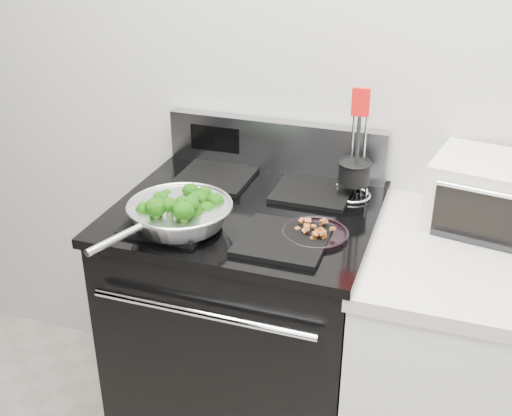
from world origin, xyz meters
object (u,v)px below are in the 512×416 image
at_px(bacon_plate, 315,230).
at_px(gas_range, 247,328).
at_px(skillet, 179,213).
at_px(toaster_oven, 496,195).
at_px(utensil_holder, 354,178).

bearing_deg(bacon_plate, gas_range, 156.17).
height_order(skillet, toaster_oven, toaster_oven).
bearing_deg(gas_range, bacon_plate, -23.83).
distance_m(skillet, utensil_holder, 0.57).
xyz_separation_m(bacon_plate, utensil_holder, (0.05, 0.28, 0.05)).
bearing_deg(toaster_oven, utensil_holder, -170.69).
bearing_deg(bacon_plate, toaster_oven, 30.34).
xyz_separation_m(gas_range, bacon_plate, (0.24, -0.11, 0.48)).
bearing_deg(toaster_oven, bacon_plate, -139.42).
distance_m(bacon_plate, utensil_holder, 0.29).
distance_m(gas_range, toaster_oven, 0.91).
distance_m(utensil_holder, toaster_oven, 0.42).
distance_m(gas_range, bacon_plate, 0.55).
xyz_separation_m(utensil_holder, toaster_oven, (0.42, -0.01, 0.01)).
height_order(gas_range, toaster_oven, gas_range).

